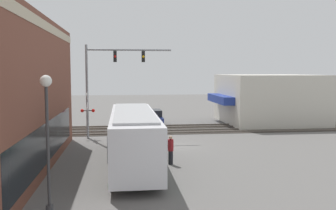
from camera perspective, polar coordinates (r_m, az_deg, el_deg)
ground_plane at (r=28.07m, az=0.15°, el=-6.21°), size 120.00×120.00×0.00m
shop_building at (r=41.78m, az=15.03°, el=0.93°), size 9.90×10.77×5.15m
city_bus at (r=22.05m, az=-5.28°, el=-4.65°), size 12.00×2.59×3.24m
traffic_signal_gantry at (r=31.18m, az=-8.95°, el=5.06°), size 0.42×7.04×7.69m
crossing_signal at (r=31.57m, az=-12.13°, el=-0.84°), size 1.41×1.18×3.81m
streetlamp at (r=14.66m, az=-17.90°, el=-4.24°), size 0.44×0.44×5.41m
rail_track_near at (r=33.93m, az=-1.13°, el=-4.18°), size 2.60×60.00×0.15m
rail_track_far at (r=37.08m, az=-1.64°, el=-3.38°), size 2.60×60.00×0.15m
parked_car_blue at (r=39.35m, az=-2.26°, el=-1.89°), size 4.39×1.82×1.53m
pedestrian_near_bus at (r=22.39m, az=0.41°, el=-6.84°), size 0.34×0.34×1.73m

